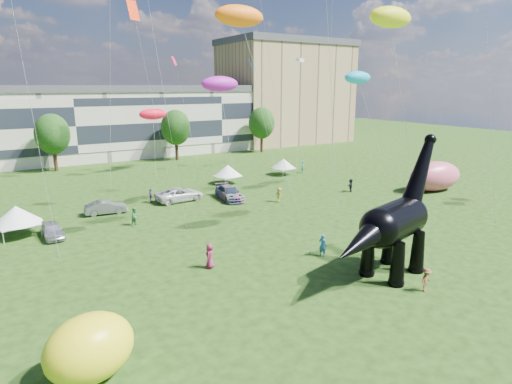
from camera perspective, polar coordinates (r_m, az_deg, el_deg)
ground at (r=30.52m, az=12.42°, el=-11.67°), size 220.00×220.00×0.00m
terrace_row at (r=82.68m, az=-23.47°, el=7.99°), size 78.00×11.00×12.00m
apartment_block at (r=103.39m, az=3.90°, el=12.86°), size 28.00×18.00×22.00m
tree_mid_left at (r=73.27m, az=-25.56°, el=7.37°), size 5.20×5.20×9.44m
tree_mid_right at (r=77.88m, az=-10.68°, el=8.81°), size 5.20×5.20×9.44m
tree_far_right at (r=85.89m, az=0.76°, el=9.51°), size 5.20×5.20×9.44m
dinosaur_sculpture at (r=30.86m, az=17.65°, el=-4.19°), size 12.20×4.81×9.97m
car_silver at (r=41.84m, az=-25.55°, el=-4.60°), size 1.79×4.09×1.37m
car_grey at (r=47.27m, az=-19.38°, el=-1.95°), size 4.39×1.99×1.40m
car_white at (r=50.34m, az=-10.15°, el=-0.32°), size 5.73×2.91×1.55m
car_dark at (r=50.27m, az=-3.56°, el=-0.13°), size 2.79×5.63×1.57m
gazebo_near at (r=58.29m, az=-3.81°, el=2.88°), size 4.29×4.29×2.59m
gazebo_far at (r=64.17m, az=3.66°, el=3.82°), size 4.00×4.00×2.45m
gazebo_left at (r=43.22m, az=-29.33°, el=-2.69°), size 4.66×4.66×2.81m
inflatable_pink at (r=58.72m, az=22.75°, el=1.96°), size 8.00×4.74×3.78m
inflatable_yellow at (r=21.83m, az=-21.28°, el=-18.82°), size 4.67×3.97×3.13m
visitors at (r=41.66m, az=-2.90°, el=-3.01°), size 46.32×36.34×1.89m
kites at (r=43.05m, az=-3.62°, el=21.18°), size 57.92×48.60×31.56m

